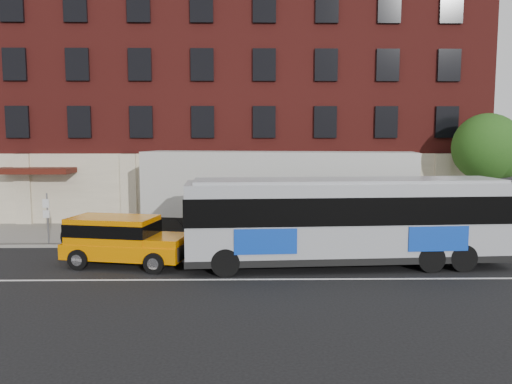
{
  "coord_description": "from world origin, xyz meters",
  "views": [
    {
      "loc": [
        0.84,
        -17.1,
        5.06
      ],
      "look_at": [
        1.19,
        5.5,
        2.62
      ],
      "focal_mm": 35.38,
      "sensor_mm": 36.0,
      "label": 1
    }
  ],
  "objects_px": {
    "sign_pole": "(47,216)",
    "shipping_container": "(277,197)",
    "street_tree": "(488,150)",
    "city_bus": "(347,218)",
    "yellow_suv": "(121,238)"
  },
  "relations": [
    {
      "from": "sign_pole",
      "to": "street_tree",
      "type": "relative_size",
      "value": 0.4
    },
    {
      "from": "street_tree",
      "to": "yellow_suv",
      "type": "xyz_separation_m",
      "value": [
        -17.77,
        -6.82,
        -3.3
      ]
    },
    {
      "from": "sign_pole",
      "to": "shipping_container",
      "type": "height_order",
      "value": "shipping_container"
    },
    {
      "from": "street_tree",
      "to": "shipping_container",
      "type": "bearing_deg",
      "value": -170.32
    },
    {
      "from": "street_tree",
      "to": "shipping_container",
      "type": "relative_size",
      "value": 0.46
    },
    {
      "from": "sign_pole",
      "to": "street_tree",
      "type": "xyz_separation_m",
      "value": [
        22.04,
        3.34,
        2.96
      ]
    },
    {
      "from": "sign_pole",
      "to": "shipping_container",
      "type": "bearing_deg",
      "value": 7.48
    },
    {
      "from": "street_tree",
      "to": "yellow_suv",
      "type": "relative_size",
      "value": 1.19
    },
    {
      "from": "sign_pole",
      "to": "yellow_suv",
      "type": "bearing_deg",
      "value": -39.21
    },
    {
      "from": "sign_pole",
      "to": "street_tree",
      "type": "height_order",
      "value": "street_tree"
    },
    {
      "from": "city_bus",
      "to": "shipping_container",
      "type": "xyz_separation_m",
      "value": [
        -2.47,
        5.15,
        0.25
      ]
    },
    {
      "from": "sign_pole",
      "to": "shipping_container",
      "type": "distance_m",
      "value": 10.87
    },
    {
      "from": "city_bus",
      "to": "shipping_container",
      "type": "distance_m",
      "value": 5.72
    },
    {
      "from": "city_bus",
      "to": "yellow_suv",
      "type": "height_order",
      "value": "city_bus"
    },
    {
      "from": "yellow_suv",
      "to": "sign_pole",
      "type": "bearing_deg",
      "value": 140.79
    }
  ]
}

